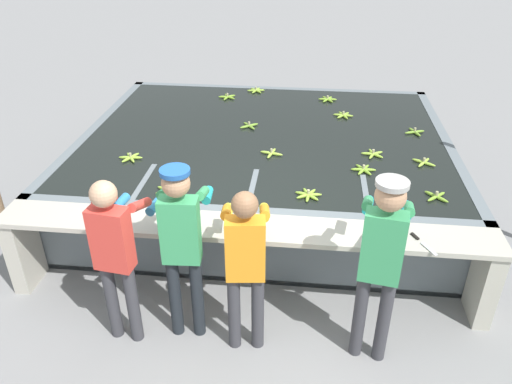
{
  "coord_description": "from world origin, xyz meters",
  "views": [
    {
      "loc": [
        0.54,
        -3.58,
        3.45
      ],
      "look_at": [
        0.0,
        1.31,
        0.61
      ],
      "focal_mm": 35.0,
      "sensor_mm": 36.0,
      "label": 1
    }
  ],
  "objects_px": {
    "banana_bunch_floating_12": "(328,99)",
    "knife_1": "(420,241)",
    "worker_0": "(115,248)",
    "worker_2": "(246,258)",
    "banana_bunch_floating_6": "(308,195)",
    "worker_1": "(182,238)",
    "banana_bunch_floating_8": "(131,157)",
    "banana_bunch_floating_1": "(256,90)",
    "banana_bunch_floating_11": "(363,170)",
    "banana_bunch_floating_13": "(424,162)",
    "banana_bunch_floating_2": "(168,190)",
    "banana_bunch_floating_9": "(436,197)",
    "banana_bunch_floating_10": "(373,154)",
    "banana_bunch_floating_3": "(228,97)",
    "banana_bunch_floating_0": "(343,115)",
    "banana_bunch_floating_7": "(271,153)",
    "banana_bunch_floating_4": "(415,132)",
    "worker_3": "(381,255)",
    "banana_bunch_floating_5": "(249,126)",
    "knife_0": "(100,215)"
  },
  "relations": [
    {
      "from": "banana_bunch_floating_4",
      "to": "banana_bunch_floating_7",
      "type": "height_order",
      "value": "same"
    },
    {
      "from": "banana_bunch_floating_2",
      "to": "banana_bunch_floating_7",
      "type": "xyz_separation_m",
      "value": [
        0.99,
        1.0,
        0.0
      ]
    },
    {
      "from": "banana_bunch_floating_0",
      "to": "banana_bunch_floating_12",
      "type": "height_order",
      "value": "same"
    },
    {
      "from": "worker_0",
      "to": "banana_bunch_floating_9",
      "type": "xyz_separation_m",
      "value": [
        2.87,
        1.31,
        -0.08
      ]
    },
    {
      "from": "banana_bunch_floating_1",
      "to": "banana_bunch_floating_7",
      "type": "height_order",
      "value": "same"
    },
    {
      "from": "banana_bunch_floating_12",
      "to": "knife_1",
      "type": "bearing_deg",
      "value": -78.07
    },
    {
      "from": "banana_bunch_floating_4",
      "to": "knife_0",
      "type": "height_order",
      "value": "banana_bunch_floating_4"
    },
    {
      "from": "knife_1",
      "to": "banana_bunch_floating_6",
      "type": "bearing_deg",
      "value": 145.47
    },
    {
      "from": "banana_bunch_floating_8",
      "to": "banana_bunch_floating_13",
      "type": "bearing_deg",
      "value": 4.17
    },
    {
      "from": "banana_bunch_floating_13",
      "to": "banana_bunch_floating_2",
      "type": "bearing_deg",
      "value": -161.03
    },
    {
      "from": "knife_1",
      "to": "banana_bunch_floating_3",
      "type": "bearing_deg",
      "value": 122.87
    },
    {
      "from": "worker_2",
      "to": "banana_bunch_floating_12",
      "type": "relative_size",
      "value": 5.63
    },
    {
      "from": "banana_bunch_floating_7",
      "to": "banana_bunch_floating_13",
      "type": "height_order",
      "value": "same"
    },
    {
      "from": "worker_1",
      "to": "banana_bunch_floating_1",
      "type": "bearing_deg",
      "value": 88.1
    },
    {
      "from": "banana_bunch_floating_3",
      "to": "banana_bunch_floating_6",
      "type": "height_order",
      "value": "same"
    },
    {
      "from": "worker_0",
      "to": "worker_2",
      "type": "bearing_deg",
      "value": 1.06
    },
    {
      "from": "worker_1",
      "to": "banana_bunch_floating_8",
      "type": "relative_size",
      "value": 6.03
    },
    {
      "from": "banana_bunch_floating_1",
      "to": "banana_bunch_floating_11",
      "type": "xyz_separation_m",
      "value": [
        1.5,
        -2.59,
        0.0
      ]
    },
    {
      "from": "banana_bunch_floating_3",
      "to": "banana_bunch_floating_13",
      "type": "height_order",
      "value": "same"
    },
    {
      "from": "banana_bunch_floating_5",
      "to": "worker_2",
      "type": "bearing_deg",
      "value": -83.51
    },
    {
      "from": "banana_bunch_floating_9",
      "to": "banana_bunch_floating_10",
      "type": "bearing_deg",
      "value": 120.14
    },
    {
      "from": "banana_bunch_floating_0",
      "to": "banana_bunch_floating_1",
      "type": "height_order",
      "value": "same"
    },
    {
      "from": "banana_bunch_floating_3",
      "to": "banana_bunch_floating_8",
      "type": "distance_m",
      "value": 2.36
    },
    {
      "from": "worker_0",
      "to": "banana_bunch_floating_7",
      "type": "xyz_separation_m",
      "value": [
        1.13,
        2.14,
        -0.08
      ]
    },
    {
      "from": "banana_bunch_floating_4",
      "to": "banana_bunch_floating_0",
      "type": "bearing_deg",
      "value": 150.94
    },
    {
      "from": "banana_bunch_floating_12",
      "to": "banana_bunch_floating_9",
      "type": "bearing_deg",
      "value": -69.41
    },
    {
      "from": "banana_bunch_floating_6",
      "to": "banana_bunch_floating_9",
      "type": "height_order",
      "value": "same"
    },
    {
      "from": "worker_3",
      "to": "banana_bunch_floating_3",
      "type": "height_order",
      "value": "worker_3"
    },
    {
      "from": "banana_bunch_floating_4",
      "to": "knife_1",
      "type": "height_order",
      "value": "banana_bunch_floating_4"
    },
    {
      "from": "banana_bunch_floating_5",
      "to": "banana_bunch_floating_11",
      "type": "xyz_separation_m",
      "value": [
        1.42,
        -1.12,
        -0.0
      ]
    },
    {
      "from": "banana_bunch_floating_1",
      "to": "banana_bunch_floating_6",
      "type": "xyz_separation_m",
      "value": [
        0.89,
        -3.22,
        -0.0
      ]
    },
    {
      "from": "banana_bunch_floating_8",
      "to": "banana_bunch_floating_13",
      "type": "height_order",
      "value": "same"
    },
    {
      "from": "banana_bunch_floating_3",
      "to": "knife_1",
      "type": "height_order",
      "value": "banana_bunch_floating_3"
    },
    {
      "from": "banana_bunch_floating_3",
      "to": "banana_bunch_floating_11",
      "type": "xyz_separation_m",
      "value": [
        1.9,
        -2.23,
        -0.0
      ]
    },
    {
      "from": "worker_0",
      "to": "banana_bunch_floating_13",
      "type": "bearing_deg",
      "value": 35.92
    },
    {
      "from": "banana_bunch_floating_1",
      "to": "banana_bunch_floating_11",
      "type": "relative_size",
      "value": 1.0
    },
    {
      "from": "banana_bunch_floating_2",
      "to": "worker_1",
      "type": "bearing_deg",
      "value": -68.57
    },
    {
      "from": "worker_3",
      "to": "banana_bunch_floating_3",
      "type": "xyz_separation_m",
      "value": [
        -1.88,
        4.05,
        -0.19
      ]
    },
    {
      "from": "banana_bunch_floating_12",
      "to": "banana_bunch_floating_13",
      "type": "xyz_separation_m",
      "value": [
        1.07,
        -2.04,
        0.0
      ]
    },
    {
      "from": "worker_1",
      "to": "banana_bunch_floating_1",
      "type": "height_order",
      "value": "worker_1"
    },
    {
      "from": "banana_bunch_floating_4",
      "to": "banana_bunch_floating_12",
      "type": "xyz_separation_m",
      "value": [
        -1.11,
        1.14,
        -0.0
      ]
    },
    {
      "from": "banana_bunch_floating_1",
      "to": "banana_bunch_floating_10",
      "type": "xyz_separation_m",
      "value": [
        1.64,
        -2.17,
        0.0
      ]
    },
    {
      "from": "worker_1",
      "to": "banana_bunch_floating_12",
      "type": "distance_m",
      "value": 4.22
    },
    {
      "from": "banana_bunch_floating_4",
      "to": "worker_3",
      "type": "bearing_deg",
      "value": -104.32
    },
    {
      "from": "worker_0",
      "to": "banana_bunch_floating_7",
      "type": "distance_m",
      "value": 2.42
    },
    {
      "from": "worker_3",
      "to": "knife_1",
      "type": "bearing_deg",
      "value": 50.93
    },
    {
      "from": "worker_0",
      "to": "banana_bunch_floating_6",
      "type": "xyz_separation_m",
      "value": [
        1.58,
        1.2,
        -0.08
      ]
    },
    {
      "from": "banana_bunch_floating_7",
      "to": "knife_1",
      "type": "height_order",
      "value": "banana_bunch_floating_7"
    },
    {
      "from": "banana_bunch_floating_0",
      "to": "banana_bunch_floating_3",
      "type": "height_order",
      "value": "same"
    },
    {
      "from": "worker_3",
      "to": "banana_bunch_floating_3",
      "type": "distance_m",
      "value": 4.47
    }
  ]
}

